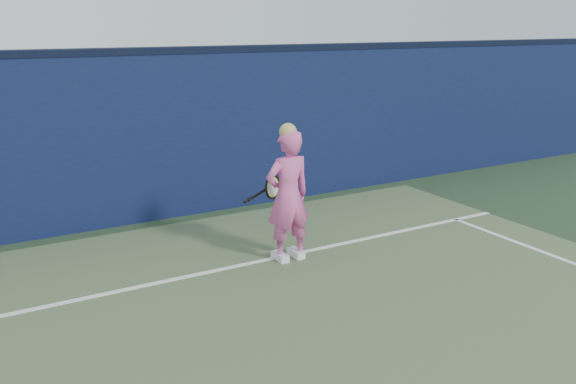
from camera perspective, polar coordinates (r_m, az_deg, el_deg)
backstop_wall at (r=9.33m, az=-17.60°, el=4.34°), size 24.00×0.40×2.50m
wall_cap at (r=9.18m, az=-18.28°, el=12.31°), size 24.00×0.42×0.10m
player at (r=7.66m, az=-0.00°, el=-0.32°), size 0.63×0.42×1.77m
racket at (r=8.06m, az=-1.63°, el=0.38°), size 0.63×0.21×0.34m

